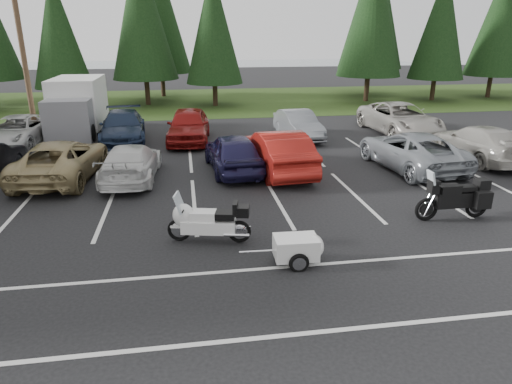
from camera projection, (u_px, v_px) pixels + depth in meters
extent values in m
plane|color=black|center=(267.00, 212.00, 13.99)|extent=(120.00, 120.00, 0.00)
cube|color=#233912|center=(213.00, 101.00, 36.35)|extent=(80.00, 16.00, 0.01)
cube|color=gray|center=(226.00, 70.00, 65.82)|extent=(70.00, 50.00, 0.02)
cylinder|color=#473321|center=(22.00, 47.00, 22.20)|extent=(0.26, 0.26, 9.00)
cube|color=silver|center=(257.00, 191.00, 15.85)|extent=(32.00, 16.00, 0.01)
cylinder|color=#332316|center=(66.00, 94.00, 32.03)|extent=(0.36, 0.36, 2.11)
cone|color=black|center=(57.00, 31.00, 30.62)|extent=(3.87, 3.87, 7.48)
cylinder|color=#332316|center=(147.00, 87.00, 34.15)|extent=(0.36, 0.36, 2.62)
cone|color=black|center=(141.00, 12.00, 32.41)|extent=(4.80, 4.80, 9.27)
cylinder|color=#332316|center=(215.00, 90.00, 33.74)|extent=(0.36, 0.36, 2.26)
cone|color=black|center=(213.00, 25.00, 32.24)|extent=(4.14, 4.14, 7.99)
cylinder|color=#332316|center=(367.00, 84.00, 35.90)|extent=(0.36, 0.36, 2.69)
cone|color=black|center=(373.00, 11.00, 34.12)|extent=(4.93, 4.93, 9.52)
cylinder|color=#332316|center=(433.00, 85.00, 36.50)|extent=(0.36, 0.36, 2.33)
cone|color=black|center=(441.00, 23.00, 34.95)|extent=(4.27, 4.27, 8.24)
cylinder|color=#332316|center=(490.00, 82.00, 38.03)|extent=(0.36, 0.36, 2.47)
cone|color=black|center=(500.00, 19.00, 36.39)|extent=(4.53, 4.53, 8.76)
cylinder|color=#332316|center=(163.00, 80.00, 38.57)|extent=(0.36, 0.36, 2.71)
cone|color=black|center=(158.00, 11.00, 36.77)|extent=(4.97, 4.97, 9.61)
cylinder|color=#332316|center=(368.00, 76.00, 40.53)|extent=(0.36, 0.36, 3.00)
cone|color=black|center=(374.00, 3.00, 38.53)|extent=(5.50, 5.50, 10.62)
imported|color=#998759|center=(62.00, 160.00, 16.91)|extent=(2.92, 5.49, 1.47)
imported|color=silver|center=(131.00, 162.00, 16.84)|extent=(2.15, 4.71, 1.34)
imported|color=#19173A|center=(233.00, 153.00, 17.80)|extent=(2.16, 4.62, 1.53)
imported|color=maroon|center=(278.00, 151.00, 17.71)|extent=(2.15, 5.15, 1.66)
imported|color=gray|center=(411.00, 150.00, 18.24)|extent=(2.98, 5.55, 1.48)
imported|color=#A7A299|center=(479.00, 143.00, 19.41)|extent=(2.30, 5.22, 1.49)
imported|color=#B8B9B7|center=(17.00, 131.00, 21.88)|extent=(2.83, 5.29, 1.41)
imported|color=#17243B|center=(123.00, 127.00, 22.65)|extent=(2.50, 5.34, 1.51)
imported|color=maroon|center=(189.00, 125.00, 22.63)|extent=(2.37, 5.02, 1.66)
imported|color=slate|center=(298.00, 125.00, 23.42)|extent=(1.86, 4.41, 1.42)
imported|color=#A9A49B|center=(400.00, 119.00, 24.51)|extent=(3.05, 6.00, 1.62)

